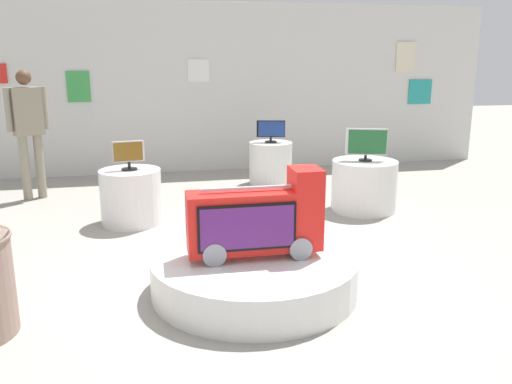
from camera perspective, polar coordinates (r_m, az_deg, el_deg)
ground_plane at (r=4.94m, az=-2.72°, el=-9.15°), size 30.00×30.00×0.00m
back_wall_display at (r=9.35m, az=-7.70°, el=10.79°), size 10.97×0.13×2.83m
main_display_pedestal at (r=4.63m, az=-0.17°, el=-8.64°), size 1.75×1.75×0.32m
novelty_firetruck_tv at (r=4.47m, az=0.13°, el=-3.14°), size 1.12×0.37×0.74m
display_pedestal_left_rear at (r=8.44m, az=1.56°, el=3.09°), size 0.67×0.67×0.65m
tv_on_left_rear at (r=8.35m, az=1.60°, el=6.54°), size 0.43×0.18×0.34m
display_pedestal_center_rear at (r=7.11m, az=11.36°, el=0.68°), size 0.84×0.84×0.65m
tv_on_center_rear at (r=7.00m, az=11.61°, el=5.09°), size 0.50×0.21×0.41m
display_pedestal_right_rear at (r=6.59m, az=-13.09°, el=-0.48°), size 0.72×0.72×0.65m
tv_on_right_rear at (r=6.48m, az=-13.35°, el=3.92°), size 0.36×0.19×0.34m
shopper_browsing_near_truck at (r=8.04m, az=-22.97°, el=6.59°), size 0.50×0.36×1.78m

